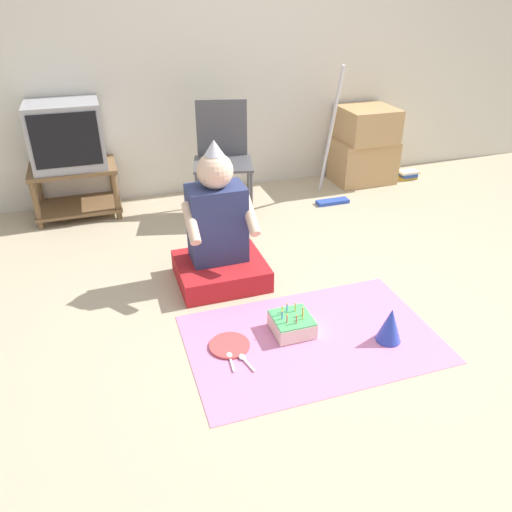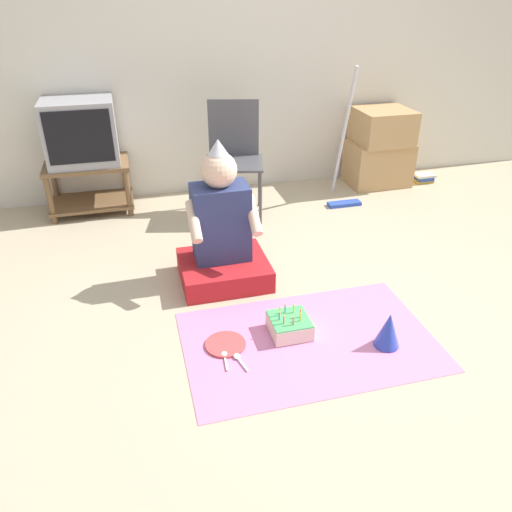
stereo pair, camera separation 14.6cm
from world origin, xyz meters
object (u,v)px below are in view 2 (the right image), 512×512
folding_chair (234,151)px  tv (81,132)px  paper_plate (226,344)px  person_seated (222,236)px  birthday_cake (289,325)px  party_hat_blue (388,330)px  book_pile (424,178)px  cardboard_box_stack (380,148)px  dust_mop (344,167)px

folding_chair → tv: bearing=164.9°
tv → paper_plate: bearing=-70.6°
person_seated → birthday_cake: bearing=-70.8°
tv → folding_chair: tv is taller
tv → party_hat_blue: size_ratio=2.72×
birthday_cake → person_seated: bearing=109.2°
folding_chair → party_hat_blue: bearing=-78.4°
book_pile → party_hat_blue: (-1.47, -2.08, 0.06)m
cardboard_box_stack → paper_plate: size_ratio=3.21×
tv → book_pile: 3.05m
party_hat_blue → paper_plate: 0.85m
folding_chair → party_hat_blue: 1.98m
birthday_cake → folding_chair: bearing=87.5°
birthday_cake → cardboard_box_stack: bearing=52.6°
folding_chair → dust_mop: dust_mop is taller
dust_mop → paper_plate: size_ratio=5.25×
folding_chair → dust_mop: 0.94m
cardboard_box_stack → person_seated: bearing=-143.2°
dust_mop → birthday_cake: dust_mop is taller
book_pile → dust_mop: bearing=-165.2°
book_pile → person_seated: bearing=-151.0°
party_hat_blue → tv: bearing=124.6°
person_seated → paper_plate: bearing=-100.6°
cardboard_box_stack → party_hat_blue: bearing=-115.3°
book_pile → birthday_cake: bearing=-136.1°
folding_chair → paper_plate: (-0.43, -1.69, -0.49)m
dust_mop → book_pile: 1.01m
book_pile → birthday_cake: 2.68m
birthday_cake → paper_plate: (-0.36, -0.02, -0.04)m
dust_mop → book_pile: dust_mop is taller
person_seated → birthday_cake: 0.74m
book_pile → birthday_cake: (-1.93, -1.85, 0.01)m
tv → cardboard_box_stack: tv is taller
person_seated → party_hat_blue: (0.69, -0.89, -0.19)m
folding_chair → dust_mop: size_ratio=0.78×
person_seated → party_hat_blue: bearing=-52.1°
book_pile → paper_plate: bearing=-140.7°
birthday_cake → party_hat_blue: (0.46, -0.23, 0.05)m
folding_chair → paper_plate: size_ratio=4.12×
paper_plate → folding_chair: bearing=75.8°
paper_plate → cardboard_box_stack: bearing=46.8°
paper_plate → dust_mop: bearing=50.3°
cardboard_box_stack → birthday_cake: bearing=-127.4°
cardboard_box_stack → paper_plate: bearing=-133.2°
dust_mop → book_pile: size_ratio=5.93×
folding_chair → birthday_cake: bearing=-92.5°
dust_mop → person_seated: (-1.22, -0.95, -0.02)m
folding_chair → party_hat_blue: (0.39, -1.90, -0.40)m
person_seated → party_hat_blue: person_seated is taller
cardboard_box_stack → party_hat_blue: cardboard_box_stack is taller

